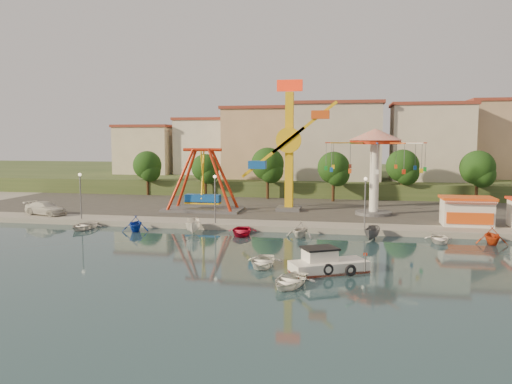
% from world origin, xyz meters
% --- Properties ---
extents(ground, '(200.00, 200.00, 0.00)m').
position_xyz_m(ground, '(0.00, 0.00, 0.00)').
color(ground, '#132935').
rests_on(ground, ground).
extents(quay_deck, '(200.00, 100.00, 0.60)m').
position_xyz_m(quay_deck, '(0.00, 62.00, 0.30)').
color(quay_deck, '#9E998E').
rests_on(quay_deck, ground).
extents(asphalt_pad, '(90.00, 28.00, 0.01)m').
position_xyz_m(asphalt_pad, '(0.00, 30.00, 0.60)').
color(asphalt_pad, '#4C4944').
rests_on(asphalt_pad, quay_deck).
extents(hill_terrace, '(200.00, 60.00, 3.00)m').
position_xyz_m(hill_terrace, '(0.00, 67.00, 1.50)').
color(hill_terrace, '#384C26').
rests_on(hill_terrace, ground).
extents(pirate_ship_ride, '(10.00, 5.00, 8.00)m').
position_xyz_m(pirate_ship_ride, '(-12.00, 21.64, 4.39)').
color(pirate_ship_ride, '#59595E').
rests_on(pirate_ship_ride, quay_deck).
extents(kamikaze_tower, '(8.06, 3.10, 16.50)m').
position_xyz_m(kamikaze_tower, '(-0.81, 23.65, 8.41)').
color(kamikaze_tower, '#59595E').
rests_on(kamikaze_tower, quay_deck).
extents(wave_swinger, '(11.60, 11.60, 10.40)m').
position_xyz_m(wave_swinger, '(9.29, 22.42, 8.20)').
color(wave_swinger, '#59595E').
rests_on(wave_swinger, quay_deck).
extents(booth_left, '(5.40, 3.78, 3.08)m').
position_xyz_m(booth_left, '(18.67, 16.49, 2.16)').
color(booth_left, white).
rests_on(booth_left, quay_deck).
extents(lamp_post_0, '(0.14, 0.14, 5.00)m').
position_xyz_m(lamp_post_0, '(-24.00, 13.00, 3.10)').
color(lamp_post_0, '#59595E').
rests_on(lamp_post_0, quay_deck).
extents(lamp_post_1, '(0.14, 0.14, 5.00)m').
position_xyz_m(lamp_post_1, '(-8.00, 13.00, 3.10)').
color(lamp_post_1, '#59595E').
rests_on(lamp_post_1, quay_deck).
extents(lamp_post_2, '(0.14, 0.14, 5.00)m').
position_xyz_m(lamp_post_2, '(8.00, 13.00, 3.10)').
color(lamp_post_2, '#59595E').
rests_on(lamp_post_2, quay_deck).
extents(tree_0, '(4.60, 4.60, 7.19)m').
position_xyz_m(tree_0, '(-26.00, 36.98, 5.47)').
color(tree_0, '#382314').
rests_on(tree_0, quay_deck).
extents(tree_1, '(4.35, 4.35, 6.80)m').
position_xyz_m(tree_1, '(-16.00, 36.24, 5.20)').
color(tree_1, '#382314').
rests_on(tree_1, quay_deck).
extents(tree_2, '(5.02, 5.02, 7.85)m').
position_xyz_m(tree_2, '(-6.00, 35.81, 5.92)').
color(tree_2, '#382314').
rests_on(tree_2, quay_deck).
extents(tree_3, '(4.68, 4.68, 7.32)m').
position_xyz_m(tree_3, '(4.00, 34.36, 5.55)').
color(tree_3, '#382314').
rests_on(tree_3, quay_deck).
extents(tree_4, '(4.86, 4.86, 7.60)m').
position_xyz_m(tree_4, '(14.00, 37.35, 5.75)').
color(tree_4, '#382314').
rests_on(tree_4, quay_deck).
extents(tree_5, '(4.83, 4.83, 7.54)m').
position_xyz_m(tree_5, '(24.00, 35.54, 5.71)').
color(tree_5, '#382314').
rests_on(tree_5, quay_deck).
extents(building_0, '(9.26, 9.53, 11.87)m').
position_xyz_m(building_0, '(-33.37, 46.06, 8.93)').
color(building_0, beige).
rests_on(building_0, hill_terrace).
extents(building_1, '(12.33, 9.01, 8.63)m').
position_xyz_m(building_1, '(-21.33, 51.38, 7.32)').
color(building_1, silver).
rests_on(building_1, hill_terrace).
extents(building_2, '(11.95, 9.28, 11.23)m').
position_xyz_m(building_2, '(-8.19, 51.96, 8.62)').
color(building_2, tan).
rests_on(building_2, hill_terrace).
extents(building_3, '(12.59, 10.50, 9.20)m').
position_xyz_m(building_3, '(5.60, 48.80, 7.60)').
color(building_3, beige).
rests_on(building_3, hill_terrace).
extents(building_4, '(10.75, 9.23, 9.24)m').
position_xyz_m(building_4, '(19.07, 52.20, 7.62)').
color(building_4, beige).
rests_on(building_4, hill_terrace).
extents(building_5, '(12.77, 10.96, 11.21)m').
position_xyz_m(building_5, '(32.37, 50.33, 8.61)').
color(building_5, tan).
rests_on(building_5, hill_terrace).
extents(cabin_motorboat, '(6.03, 4.56, 2.00)m').
position_xyz_m(cabin_motorboat, '(4.89, -2.84, 0.53)').
color(cabin_motorboat, white).
rests_on(cabin_motorboat, ground).
extents(rowboat_a, '(2.76, 3.86, 0.80)m').
position_xyz_m(rowboat_a, '(-0.07, -2.08, 0.40)').
color(rowboat_a, white).
rests_on(rowboat_a, ground).
extents(rowboat_b, '(3.76, 4.51, 0.80)m').
position_xyz_m(rowboat_b, '(2.62, -6.84, 0.40)').
color(rowboat_b, white).
rests_on(rowboat_b, ground).
extents(van, '(5.88, 3.49, 1.60)m').
position_xyz_m(van, '(-29.76, 14.83, 1.40)').
color(van, silver).
rests_on(van, quay_deck).
extents(moored_boat_0, '(3.25, 4.23, 0.81)m').
position_xyz_m(moored_boat_0, '(-21.90, 9.80, 0.41)').
color(moored_boat_0, silver).
rests_on(moored_boat_0, ground).
extents(moored_boat_1, '(3.53, 3.83, 1.68)m').
position_xyz_m(moored_boat_1, '(-15.88, 9.80, 0.84)').
color(moored_boat_1, '#153DBF').
rests_on(moored_boat_1, ground).
extents(moored_boat_2, '(2.45, 4.22, 1.53)m').
position_xyz_m(moored_boat_2, '(-9.48, 9.80, 0.77)').
color(moored_boat_2, white).
rests_on(moored_boat_2, ground).
extents(moored_boat_3, '(3.48, 4.50, 0.86)m').
position_xyz_m(moored_boat_3, '(-4.35, 9.80, 0.43)').
color(moored_boat_3, red).
rests_on(moored_boat_3, ground).
extents(moored_boat_4, '(3.40, 3.71, 1.65)m').
position_xyz_m(moored_boat_4, '(1.67, 9.80, 0.82)').
color(moored_boat_4, silver).
rests_on(moored_boat_4, ground).
extents(moored_boat_5, '(2.08, 3.70, 1.35)m').
position_xyz_m(moored_boat_5, '(8.66, 9.80, 0.67)').
color(moored_boat_5, '#5D5D62').
rests_on(moored_boat_5, ground).
extents(moored_boat_6, '(2.66, 3.61, 0.72)m').
position_xyz_m(moored_boat_6, '(14.88, 9.80, 0.36)').
color(moored_boat_6, white).
rests_on(moored_boat_6, ground).
extents(moored_boat_7, '(3.07, 3.48, 1.70)m').
position_xyz_m(moored_boat_7, '(19.52, 9.80, 0.85)').
color(moored_boat_7, red).
rests_on(moored_boat_7, ground).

